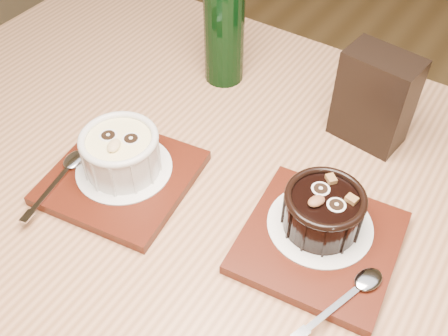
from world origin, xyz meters
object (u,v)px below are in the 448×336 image
(green_bottle, at_px, (224,28))
(table, at_px, (234,242))
(ramekin_dark, at_px, (323,209))
(tray_right, at_px, (319,242))
(tray_left, at_px, (122,177))
(condiment_stand, at_px, (375,99))
(ramekin_white, at_px, (121,151))

(green_bottle, bearing_deg, table, -52.37)
(ramekin_dark, bearing_deg, table, -146.79)
(table, height_order, tray_right, tray_right)
(tray_left, relative_size, ramekin_dark, 1.86)
(tray_left, xyz_separation_m, ramekin_dark, (0.26, 0.07, 0.04))
(table, height_order, condiment_stand, condiment_stand)
(table, bearing_deg, green_bottle, 127.63)
(condiment_stand, xyz_separation_m, green_bottle, (-0.25, -0.00, 0.02))
(condiment_stand, bearing_deg, tray_right, -80.69)
(tray_left, bearing_deg, table, 21.03)
(tray_left, distance_m, ramekin_dark, 0.27)
(ramekin_dark, xyz_separation_m, green_bottle, (-0.28, 0.20, 0.05))
(ramekin_dark, height_order, condiment_stand, condiment_stand)
(ramekin_dark, bearing_deg, ramekin_white, -142.00)
(tray_right, bearing_deg, condiment_stand, 99.31)
(condiment_stand, height_order, green_bottle, green_bottle)
(table, distance_m, condiment_stand, 0.28)
(ramekin_dark, xyz_separation_m, condiment_stand, (-0.03, 0.20, 0.02))
(ramekin_white, distance_m, condiment_stand, 0.35)
(tray_right, height_order, green_bottle, green_bottle)
(ramekin_dark, relative_size, green_bottle, 0.41)
(tray_left, distance_m, ramekin_white, 0.04)
(condiment_stand, bearing_deg, tray_left, -130.69)
(green_bottle, bearing_deg, tray_left, -85.82)
(green_bottle, bearing_deg, condiment_stand, 0.03)
(table, xyz_separation_m, ramekin_dark, (0.11, 0.02, 0.14))
(ramekin_dark, height_order, green_bottle, green_bottle)
(condiment_stand, bearing_deg, table, -112.08)
(ramekin_white, relative_size, green_bottle, 0.44)
(ramekin_white, distance_m, tray_right, 0.28)
(table, bearing_deg, ramekin_white, -162.44)
(tray_right, xyz_separation_m, green_bottle, (-0.29, 0.22, 0.08))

